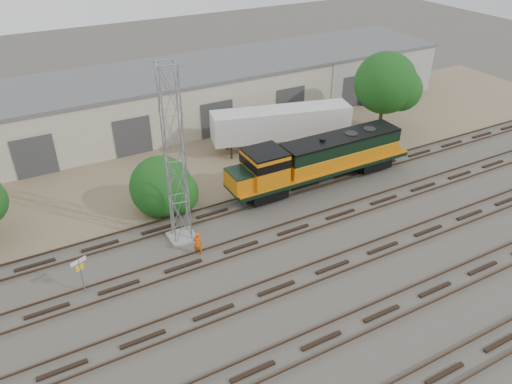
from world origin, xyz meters
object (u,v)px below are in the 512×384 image
locomotive (318,159)px  semi_trailer (284,124)px  worker (198,243)px  signal_tower (175,161)px

locomotive → semi_trailer: (1.10, 6.79, 0.20)m
worker → semi_trailer: semi_trailer is taller
signal_tower → semi_trailer: 15.93m
locomotive → semi_trailer: size_ratio=1.25×
signal_tower → worker: 5.37m
worker → semi_trailer: size_ratio=0.13×
worker → semi_trailer: (12.81, 10.53, 1.55)m
signal_tower → semi_trailer: bearing=32.8°
semi_trailer → locomotive: bearing=-84.8°
signal_tower → semi_trailer: size_ratio=0.95×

